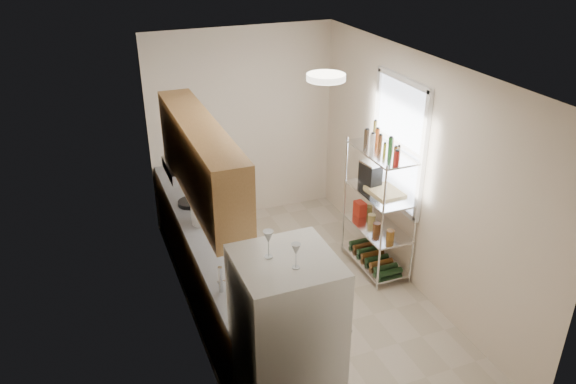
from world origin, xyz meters
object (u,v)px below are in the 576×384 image
object	(u,v)px
frying_pan_large	(191,203)
espresso_machine	(370,174)
refrigerator	(286,354)
cutting_board	(385,191)
rice_cooker	(203,214)

from	to	relation	value
frying_pan_large	espresso_machine	distance (m)	2.07
refrigerator	cutting_board	size ratio (longest dim) A/B	4.09
frying_pan_large	espresso_machine	world-z (taller)	espresso_machine
rice_cooker	cutting_board	world-z (taller)	rice_cooker
frying_pan_large	cutting_board	xyz separation A→B (m)	(2.06, -0.73, 0.10)
espresso_machine	cutting_board	bearing A→B (deg)	-83.26
rice_cooker	frying_pan_large	distance (m)	0.46
frying_pan_large	espresso_machine	xyz separation A→B (m)	(2.00, -0.49, 0.23)
refrigerator	frying_pan_large	world-z (taller)	refrigerator
cutting_board	espresso_machine	bearing A→B (deg)	105.28
refrigerator	cutting_board	distance (m)	2.66
frying_pan_large	cutting_board	world-z (taller)	cutting_board
rice_cooker	cutting_board	xyz separation A→B (m)	(2.02, -0.28, 0.02)
cutting_board	espresso_machine	xyz separation A→B (m)	(-0.06, 0.24, 0.13)
cutting_board	rice_cooker	bearing A→B (deg)	172.23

